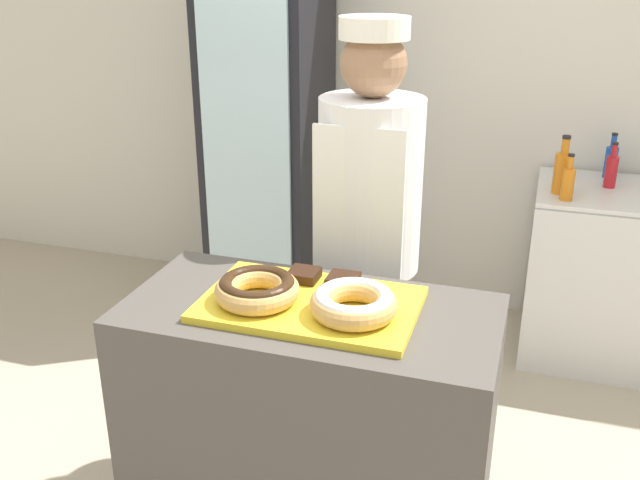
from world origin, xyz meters
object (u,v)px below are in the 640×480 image
object	(u,v)px
brownie_back_left	(304,275)
brownie_back_right	(343,280)
chest_freezer	(618,275)
bottle_orange	(568,182)
baker_person	(368,246)
serving_tray	(310,304)
bottle_red	(611,170)
beverage_fridge	(269,141)
bottle_orange_b	(562,171)
donut_light_glaze	(354,302)
bottle_blue	(611,160)
donut_chocolate_glaze	(257,288)

from	to	relation	value
brownie_back_left	brownie_back_right	distance (m)	0.13
chest_freezer	bottle_orange	world-z (taller)	bottle_orange
baker_person	serving_tray	bearing A→B (deg)	-92.76
bottle_red	brownie_back_right	bearing A→B (deg)	-117.66
serving_tray	chest_freezer	bearing A→B (deg)	59.18
baker_person	bottle_red	bearing A→B (deg)	52.92
brownie_back_left	bottle_red	world-z (taller)	bottle_red
brownie_back_right	beverage_fridge	world-z (taller)	beverage_fridge
serving_tray	bottle_orange_b	size ratio (longest dim) A/B	2.30
donut_light_glaze	bottle_red	bearing A→B (deg)	66.87
donut_light_glaze	chest_freezer	xyz separation A→B (m)	(0.89, 1.79, -0.58)
bottle_orange	bottle_blue	distance (m)	0.48
beverage_fridge	chest_freezer	xyz separation A→B (m)	(1.86, 0.01, -0.54)
serving_tray	brownie_back_left	xyz separation A→B (m)	(-0.06, 0.13, 0.03)
serving_tray	beverage_fridge	size ratio (longest dim) A/B	0.32
donut_chocolate_glaze	bottle_blue	xyz separation A→B (m)	(1.09, 2.02, -0.06)
donut_light_glaze	donut_chocolate_glaze	bearing A→B (deg)	180.00
serving_tray	bottle_red	bearing A→B (deg)	62.49
beverage_fridge	bottle_red	world-z (taller)	beverage_fridge
donut_light_glaze	chest_freezer	size ratio (longest dim) A/B	0.29
bottle_red	donut_light_glaze	bearing A→B (deg)	-113.13
beverage_fridge	chest_freezer	size ratio (longest dim) A/B	2.24
beverage_fridge	donut_chocolate_glaze	bearing A→B (deg)	-69.35
brownie_back_left	bottle_blue	bearing A→B (deg)	61.27
bottle_orange	brownie_back_right	bearing A→B (deg)	-115.64
brownie_back_left	donut_light_glaze	bearing A→B (deg)	-40.58
baker_person	beverage_fridge	distance (m)	1.43
bottle_red	bottle_blue	world-z (taller)	bottle_blue
brownie_back_right	bottle_blue	size ratio (longest dim) A/B	0.41
bottle_orange	bottle_red	distance (m)	0.33
donut_chocolate_glaze	baker_person	xyz separation A→B (m)	(0.18, 0.64, -0.10)
serving_tray	chest_freezer	xyz separation A→B (m)	(1.04, 1.75, -0.53)
brownie_back_right	bottle_red	size ratio (longest dim) A/B	0.42
donut_light_glaze	bottle_red	world-z (taller)	bottle_red
donut_chocolate_glaze	chest_freezer	xyz separation A→B (m)	(1.19, 1.79, -0.58)
baker_person	bottle_orange_b	world-z (taller)	baker_person
chest_freezer	bottle_orange_b	bearing A→B (deg)	-160.50
serving_tray	bottle_orange	distance (m)	1.70
serving_tray	brownie_back_right	bearing A→B (deg)	64.34
beverage_fridge	bottle_red	size ratio (longest dim) A/B	8.86
donut_light_glaze	brownie_back_left	xyz separation A→B (m)	(-0.21, 0.18, -0.02)
brownie_back_left	bottle_red	size ratio (longest dim) A/B	0.42
baker_person	donut_light_glaze	bearing A→B (deg)	-79.54
brownie_back_left	bottle_orange_b	size ratio (longest dim) A/B	0.33
baker_person	bottle_orange	size ratio (longest dim) A/B	8.02
serving_tray	bottle_orange_b	xyz separation A→B (m)	(0.71, 1.63, 0.01)
donut_chocolate_glaze	bottle_red	distance (m)	2.14
donut_chocolate_glaze	brownie_back_left	size ratio (longest dim) A/B	2.72
donut_light_glaze	chest_freezer	world-z (taller)	donut_light_glaze
donut_light_glaze	brownie_back_right	size ratio (longest dim) A/B	2.72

